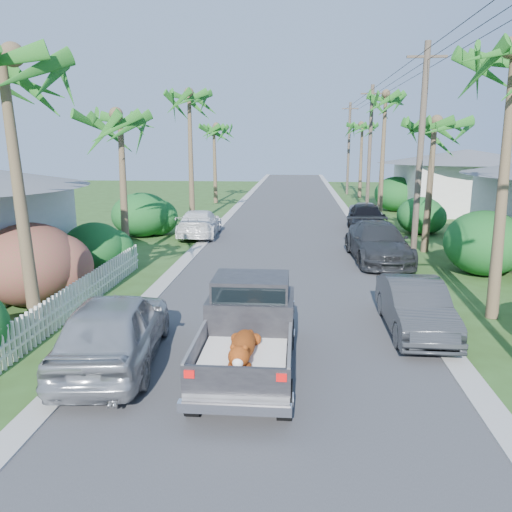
# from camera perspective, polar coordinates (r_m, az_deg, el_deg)

# --- Properties ---
(ground) EXTENTS (120.00, 120.00, 0.00)m
(ground) POSITION_cam_1_polar(r_m,az_deg,el_deg) (9.98, 1.10, -17.35)
(ground) COLOR #2E4A1B
(ground) RESTS_ON ground
(road) EXTENTS (8.00, 100.00, 0.02)m
(road) POSITION_cam_1_polar(r_m,az_deg,el_deg) (34.00, 3.77, 4.22)
(road) COLOR #38383A
(road) RESTS_ON ground
(curb_left) EXTENTS (0.60, 100.00, 0.06)m
(curb_left) POSITION_cam_1_polar(r_m,az_deg,el_deg) (34.33, -3.44, 4.34)
(curb_left) COLOR #A5A39E
(curb_left) RESTS_ON ground
(curb_right) EXTENTS (0.60, 100.00, 0.06)m
(curb_right) POSITION_cam_1_polar(r_m,az_deg,el_deg) (34.20, 11.01, 4.10)
(curb_right) COLOR #A5A39E
(curb_right) RESTS_ON ground
(pickup_truck) EXTENTS (1.98, 5.12, 2.06)m
(pickup_truck) POSITION_cam_1_polar(r_m,az_deg,el_deg) (11.40, -0.68, -7.77)
(pickup_truck) COLOR black
(pickup_truck) RESTS_ON ground
(parked_car_rn) EXTENTS (1.49, 4.25, 1.40)m
(parked_car_rn) POSITION_cam_1_polar(r_m,az_deg,el_deg) (14.16, 17.72, -5.60)
(parked_car_rn) COLOR #303235
(parked_car_rn) RESTS_ON ground
(parked_car_rm) EXTENTS (2.60, 5.73, 1.63)m
(parked_car_rm) POSITION_cam_1_polar(r_m,az_deg,el_deg) (22.30, 13.76, 1.51)
(parked_car_rm) COLOR #292B2D
(parked_car_rm) RESTS_ON ground
(parked_car_rf) EXTENTS (2.10, 4.92, 1.66)m
(parked_car_rf) POSITION_cam_1_polar(r_m,az_deg,el_deg) (29.49, 12.52, 4.26)
(parked_car_rf) COLOR black
(parked_car_rf) RESTS_ON ground
(parked_car_rd) EXTENTS (2.31, 4.50, 1.22)m
(parked_car_rd) POSITION_cam_1_polar(r_m,az_deg,el_deg) (33.36, 12.41, 4.83)
(parked_car_rd) COLOR #A2A4A9
(parked_car_rd) RESTS_ON ground
(parked_car_ln) EXTENTS (2.59, 5.21, 1.70)m
(parked_car_ln) POSITION_cam_1_polar(r_m,az_deg,el_deg) (12.00, -15.88, -8.01)
(parked_car_ln) COLOR #A0A3A7
(parked_car_ln) RESTS_ON ground
(parked_car_lf) EXTENTS (2.27, 5.10, 1.46)m
(parked_car_lf) POSITION_cam_1_polar(r_m,az_deg,el_deg) (27.64, -6.47, 3.72)
(parked_car_lf) COLOR white
(parked_car_lf) RESTS_ON ground
(palm_l_a) EXTENTS (4.40, 4.40, 8.20)m
(palm_l_a) POSITION_cam_1_polar(r_m,az_deg,el_deg) (13.57, -26.74, 19.62)
(palm_l_a) COLOR brown
(palm_l_a) RESTS_ON ground
(palm_l_b) EXTENTS (4.40, 4.40, 7.40)m
(palm_l_b) POSITION_cam_1_polar(r_m,az_deg,el_deg) (21.92, -15.39, 15.26)
(palm_l_b) COLOR brown
(palm_l_b) RESTS_ON ground
(palm_l_c) EXTENTS (4.40, 4.40, 9.20)m
(palm_l_c) POSITION_cam_1_polar(r_m,az_deg,el_deg) (31.45, -7.67, 17.90)
(palm_l_c) COLOR brown
(palm_l_c) RESTS_ON ground
(palm_l_d) EXTENTS (4.40, 4.40, 7.70)m
(palm_l_d) POSITION_cam_1_polar(r_m,az_deg,el_deg) (43.22, -4.81, 14.56)
(palm_l_d) COLOR brown
(palm_l_d) RESTS_ON ground
(palm_r_b) EXTENTS (4.40, 4.40, 7.20)m
(palm_r_b) POSITION_cam_1_polar(r_m,az_deg,el_deg) (24.41, 19.73, 14.21)
(palm_r_b) COLOR brown
(palm_r_b) RESTS_ON ground
(palm_r_c) EXTENTS (4.40, 4.40, 9.40)m
(palm_r_c) POSITION_cam_1_polar(r_m,az_deg,el_deg) (35.22, 14.63, 17.36)
(palm_r_c) COLOR brown
(palm_r_c) RESTS_ON ground
(palm_r_d) EXTENTS (4.40, 4.40, 8.00)m
(palm_r_d) POSITION_cam_1_polar(r_m,az_deg,el_deg) (49.02, 12.08, 14.45)
(palm_r_d) COLOR brown
(palm_r_d) RESTS_ON ground
(shrub_l_b) EXTENTS (3.00, 3.30, 2.60)m
(shrub_l_b) POSITION_cam_1_polar(r_m,az_deg,el_deg) (17.23, -24.34, -0.85)
(shrub_l_b) COLOR #B21941
(shrub_l_b) RESTS_ON ground
(shrub_l_c) EXTENTS (2.40, 2.64, 2.00)m
(shrub_l_c) POSITION_cam_1_polar(r_m,az_deg,el_deg) (20.63, -18.00, 0.89)
(shrub_l_c) COLOR #14491D
(shrub_l_c) RESTS_ON ground
(shrub_l_d) EXTENTS (3.20, 3.52, 2.40)m
(shrub_l_d) POSITION_cam_1_polar(r_m,az_deg,el_deg) (28.21, -12.98, 4.63)
(shrub_l_d) COLOR #14491D
(shrub_l_d) RESTS_ON ground
(shrub_r_b) EXTENTS (3.00, 3.30, 2.50)m
(shrub_r_b) POSITION_cam_1_polar(r_m,az_deg,el_deg) (21.26, 24.63, 1.37)
(shrub_r_b) COLOR #14491D
(shrub_r_b) RESTS_ON ground
(shrub_r_c) EXTENTS (2.60, 2.86, 2.10)m
(shrub_r_c) POSITION_cam_1_polar(r_m,az_deg,el_deg) (29.72, 18.28, 4.42)
(shrub_r_c) COLOR #14491D
(shrub_r_c) RESTS_ON ground
(shrub_r_d) EXTENTS (3.20, 3.52, 2.60)m
(shrub_r_d) POSITION_cam_1_polar(r_m,az_deg,el_deg) (39.51, 15.70, 6.85)
(shrub_r_d) COLOR #14491D
(shrub_r_d) RESTS_ON ground
(picket_fence) EXTENTS (0.10, 11.00, 1.00)m
(picket_fence) POSITION_cam_1_polar(r_m,az_deg,el_deg) (16.19, -19.33, -4.17)
(picket_fence) COLOR white
(picket_fence) RESTS_ON ground
(house_right_far) EXTENTS (9.00, 8.00, 4.60)m
(house_right_far) POSITION_cam_1_polar(r_m,az_deg,el_deg) (40.69, 22.75, 7.66)
(house_right_far) COLOR silver
(house_right_far) RESTS_ON ground
(utility_pole_b) EXTENTS (1.60, 0.26, 9.00)m
(utility_pole_b) POSITION_cam_1_polar(r_m,az_deg,el_deg) (22.22, 18.25, 11.04)
(utility_pole_b) COLOR brown
(utility_pole_b) RESTS_ON ground
(utility_pole_c) EXTENTS (1.60, 0.26, 9.00)m
(utility_pole_c) POSITION_cam_1_polar(r_m,az_deg,el_deg) (36.98, 12.86, 11.76)
(utility_pole_c) COLOR brown
(utility_pole_c) RESTS_ON ground
(utility_pole_d) EXTENTS (1.60, 0.26, 9.00)m
(utility_pole_d) POSITION_cam_1_polar(r_m,az_deg,el_deg) (51.87, 10.55, 12.04)
(utility_pole_d) COLOR brown
(utility_pole_d) RESTS_ON ground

